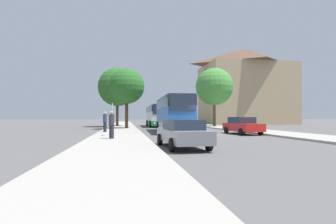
{
  "coord_description": "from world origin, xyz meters",
  "views": [
    {
      "loc": [
        -6.55,
        -21.4,
        1.54
      ],
      "look_at": [
        -1.41,
        9.64,
        2.14
      ],
      "focal_mm": 28.0,
      "sensor_mm": 36.0,
      "label": 1
    }
  ],
  "objects": [
    {
      "name": "bus_front",
      "position": [
        -1.64,
        5.12,
        1.88
      ],
      "size": [
        3.0,
        10.99,
        3.53
      ],
      "rotation": [
        0.0,
        0.0,
        -0.03
      ],
      "color": "silver",
      "rests_on": "ground_plane"
    },
    {
      "name": "tree_left_far",
      "position": [
        -7.71,
        20.37,
        6.25
      ],
      "size": [
        6.03,
        6.03,
        9.12
      ],
      "color": "#47331E",
      "rests_on": "sidewalk_left"
    },
    {
      "name": "tree_right_near",
      "position": [
        7.08,
        17.16,
        6.21
      ],
      "size": [
        5.75,
        5.75,
        8.95
      ],
      "color": "#513D23",
      "rests_on": "sidewalk_right"
    },
    {
      "name": "pedestrian_waiting_far",
      "position": [
        -7.39,
        -4.14,
        1.05
      ],
      "size": [
        0.36,
        0.36,
        1.79
      ],
      "rotation": [
        0.0,
        0.0,
        4.2
      ],
      "color": "#23232D",
      "rests_on": "sidewalk_left"
    },
    {
      "name": "tree_left_near",
      "position": [
        -6.32,
        11.77,
        5.38
      ],
      "size": [
        4.46,
        4.46,
        7.48
      ],
      "color": "#47331E",
      "rests_on": "sidewalk_left"
    },
    {
      "name": "parked_car_right_near",
      "position": [
        3.84,
        0.65,
        0.79
      ],
      "size": [
        2.16,
        4.68,
        1.53
      ],
      "rotation": [
        0.0,
        0.0,
        3.19
      ],
      "color": "red",
      "rests_on": "ground_plane"
    },
    {
      "name": "ground_plane",
      "position": [
        0.0,
        0.0,
        0.0
      ],
      "size": [
        300.0,
        300.0,
        0.0
      ],
      "primitive_type": "plane",
      "color": "#565454",
      "rests_on": "ground"
    },
    {
      "name": "pedestrian_waiting_near",
      "position": [
        -8.35,
        3.39,
        1.11
      ],
      "size": [
        0.36,
        0.36,
        1.88
      ],
      "rotation": [
        0.0,
        0.0,
        0.34
      ],
      "color": "#23232D",
      "rests_on": "sidewalk_left"
    },
    {
      "name": "building_right_background",
      "position": [
        19.25,
        31.55,
        8.17
      ],
      "size": [
        17.87,
        12.31,
        16.35
      ],
      "color": "tan",
      "rests_on": "ground_plane"
    },
    {
      "name": "sidewalk_left",
      "position": [
        -7.0,
        0.0,
        0.07
      ],
      "size": [
        4.0,
        120.0,
        0.15
      ],
      "primitive_type": "cube",
      "color": "#A39E93",
      "rests_on": "ground_plane"
    },
    {
      "name": "bus_middle",
      "position": [
        -1.5,
        20.55,
        1.8
      ],
      "size": [
        2.92,
        12.18,
        3.37
      ],
      "rotation": [
        0.0,
        0.0,
        -0.02
      ],
      "color": "#238942",
      "rests_on": "ground_plane"
    },
    {
      "name": "sidewalk_right",
      "position": [
        7.0,
        0.0,
        0.07
      ],
      "size": [
        4.0,
        120.0,
        0.15
      ],
      "primitive_type": "cube",
      "color": "#A39E93",
      "rests_on": "ground_plane"
    },
    {
      "name": "parked_car_left_curb",
      "position": [
        -3.7,
        -8.59,
        0.74
      ],
      "size": [
        2.12,
        4.7,
        1.4
      ],
      "rotation": [
        0.0,
        0.0,
        0.06
      ],
      "color": "slate",
      "rests_on": "ground_plane"
    },
    {
      "name": "bus_stop_sign",
      "position": [
        -7.45,
        -1.55,
        1.65
      ],
      "size": [
        0.08,
        0.45,
        2.41
      ],
      "color": "gray",
      "rests_on": "sidewalk_left"
    }
  ]
}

